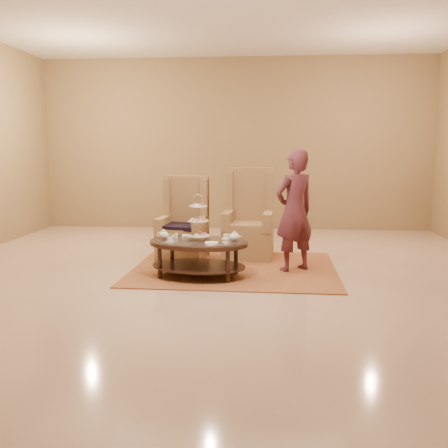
# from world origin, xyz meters

# --- Properties ---
(ground) EXTENTS (8.00, 8.00, 0.00)m
(ground) POSITION_xyz_m (0.00, 0.00, 0.00)
(ground) COLOR beige
(ground) RESTS_ON ground
(ceiling) EXTENTS (8.00, 8.00, 0.02)m
(ceiling) POSITION_xyz_m (0.00, 0.00, 0.00)
(ceiling) COLOR beige
(ceiling) RESTS_ON ground
(wall_back) EXTENTS (8.00, 0.04, 3.50)m
(wall_back) POSITION_xyz_m (0.00, 4.00, 1.75)
(wall_back) COLOR olive
(wall_back) RESTS_ON ground
(rug) EXTENTS (2.84, 2.38, 0.01)m
(rug) POSITION_xyz_m (0.20, 0.38, 0.01)
(rug) COLOR #AC723D
(rug) RESTS_ON ground
(tea_table) EXTENTS (1.42, 1.09, 1.08)m
(tea_table) POSITION_xyz_m (-0.24, -0.11, 0.39)
(tea_table) COLOR black
(tea_table) RESTS_ON ground
(armchair_left) EXTENTS (0.74, 0.76, 1.25)m
(armchair_left) POSITION_xyz_m (-0.60, 0.96, 0.42)
(armchair_left) COLOR #997448
(armchair_left) RESTS_ON ground
(armchair_right) EXTENTS (0.79, 0.81, 1.36)m
(armchair_right) POSITION_xyz_m (0.37, 1.22, 0.46)
(armchair_right) COLOR #997448
(armchair_right) RESTS_ON ground
(person) EXTENTS (0.72, 0.67, 1.65)m
(person) POSITION_xyz_m (1.01, 0.32, 0.83)
(person) COLOR #552430
(person) RESTS_ON ground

